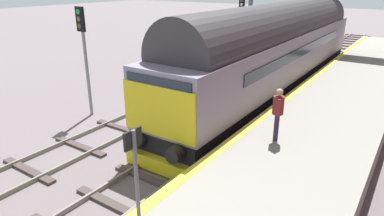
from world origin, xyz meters
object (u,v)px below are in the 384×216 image
object	(u,v)px
signal_post_far	(241,21)
platform_number_sign	(135,165)
diesel_locomotive	(277,47)
signal_post_mid	(84,48)
waiting_passenger	(278,109)

from	to	relation	value
signal_post_far	platform_number_sign	distance (m)	21.35
diesel_locomotive	platform_number_sign	distance (m)	12.78
diesel_locomotive	signal_post_mid	bearing A→B (deg)	-127.25
platform_number_sign	signal_post_far	bearing A→B (deg)	111.11
signal_post_mid	diesel_locomotive	bearing A→B (deg)	52.75
signal_post_mid	signal_post_far	bearing A→B (deg)	90.00
diesel_locomotive	signal_post_far	size ratio (longest dim) A/B	4.34
diesel_locomotive	signal_post_mid	xyz separation A→B (m)	(-5.63, -7.40, 0.51)
diesel_locomotive	platform_number_sign	size ratio (longest dim) A/B	9.14
waiting_passenger	signal_post_far	bearing A→B (deg)	5.40
platform_number_sign	waiting_passenger	size ratio (longest dim) A/B	1.29
diesel_locomotive	waiting_passenger	xyz separation A→B (m)	(2.84, -7.22, -0.49)
signal_post_mid	waiting_passenger	xyz separation A→B (m)	(8.47, 0.18, -1.00)
diesel_locomotive	signal_post_far	world-z (taller)	diesel_locomotive
signal_post_mid	signal_post_far	distance (m)	14.70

